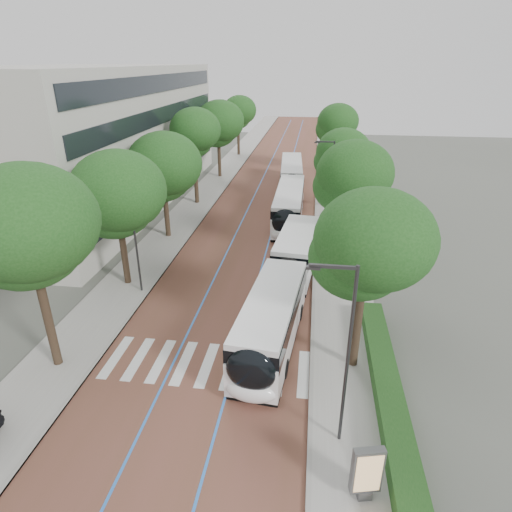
{
  "coord_description": "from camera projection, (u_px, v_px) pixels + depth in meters",
  "views": [
    {
      "loc": [
        5.12,
        -16.37,
        14.44
      ],
      "look_at": [
        1.58,
        9.68,
        2.4
      ],
      "focal_mm": 30.0,
      "sensor_mm": 36.0,
      "label": 1
    }
  ],
  "objects": [
    {
      "name": "trees_right",
      "position": [
        343.0,
        162.0,
        37.77
      ],
      "size": [
        5.49,
        47.48,
        9.0
      ],
      "color": "black",
      "rests_on": "ground"
    },
    {
      "name": "trees_left",
      "position": [
        180.0,
        151.0,
        40.38
      ],
      "size": [
        6.29,
        60.79,
        10.0
      ],
      "color": "black",
      "rests_on": "ground"
    },
    {
      "name": "office_building",
      "position": [
        86.0,
        136.0,
        46.08
      ],
      "size": [
        18.11,
        40.0,
        14.0
      ],
      "color": "#AFAEA2",
      "rests_on": "ground"
    },
    {
      "name": "kerb_right",
      "position": [
        317.0,
        180.0,
        56.72
      ],
      "size": [
        0.2,
        140.0,
        0.14
      ],
      "primitive_type": "cube",
      "color": "gray",
      "rests_on": "ground"
    },
    {
      "name": "lamp_post_left",
      "position": [
        135.0,
        236.0,
        27.63
      ],
      "size": [
        0.14,
        0.14,
        8.0
      ],
      "primitive_type": "cylinder",
      "color": "#2C2D2F",
      "rests_on": "sidewalk_left"
    },
    {
      "name": "kerb_left",
      "position": [
        234.0,
        177.0,
        58.09
      ],
      "size": [
        0.2,
        140.0,
        0.14
      ],
      "primitive_type": "cube",
      "color": "gray",
      "rests_on": "ground"
    },
    {
      "name": "ground",
      "position": [
        199.0,
        377.0,
        21.39
      ],
      "size": [
        160.0,
        160.0,
        0.0
      ],
      "primitive_type": "plane",
      "color": "#51544C",
      "rests_on": "ground"
    },
    {
      "name": "streetlight_near",
      "position": [
        344.0,
        345.0,
        15.87
      ],
      "size": [
        1.82,
        0.2,
        8.0
      ],
      "color": "#2C2D2F",
      "rests_on": "sidewalk_right"
    },
    {
      "name": "sidewalk_left",
      "position": [
        220.0,
        176.0,
        58.32
      ],
      "size": [
        4.0,
        140.0,
        0.12
      ],
      "primitive_type": "cube",
      "color": "#98948F",
      "rests_on": "ground"
    },
    {
      "name": "sidewalk_right",
      "position": [
        331.0,
        180.0,
        56.48
      ],
      "size": [
        4.0,
        140.0,
        0.12
      ],
      "primitive_type": "cube",
      "color": "#98948F",
      "rests_on": "ground"
    },
    {
      "name": "ad_panel",
      "position": [
        367.0,
        473.0,
        14.93
      ],
      "size": [
        1.15,
        0.55,
        2.31
      ],
      "rotation": [
        0.0,
        0.0,
        0.23
      ],
      "color": "#59595B",
      "rests_on": "sidewalk_right"
    },
    {
      "name": "zebra_crossing",
      "position": [
        207.0,
        365.0,
        22.25
      ],
      "size": [
        10.55,
        3.6,
        0.01
      ],
      "color": "silver",
      "rests_on": "ground"
    },
    {
      "name": "streetlight_far",
      "position": [
        330.0,
        178.0,
        38.39
      ],
      "size": [
        1.82,
        0.2,
        8.0
      ],
      "color": "#2C2D2F",
      "rests_on": "sidewalk_right"
    },
    {
      "name": "lane_line_left",
      "position": [
        263.0,
        178.0,
        57.61
      ],
      "size": [
        0.12,
        126.0,
        0.01
      ],
      "primitive_type": "cube",
      "color": "blue",
      "rests_on": "road"
    },
    {
      "name": "bus_queued_1",
      "position": [
        291.0,
        175.0,
        52.42
      ],
      "size": [
        3.23,
        12.52,
        3.2
      ],
      "rotation": [
        0.0,
        0.0,
        0.06
      ],
      "color": "white",
      "rests_on": "ground"
    },
    {
      "name": "lead_bus",
      "position": [
        284.0,
        288.0,
        26.42
      ],
      "size": [
        4.26,
        18.55,
        3.2
      ],
      "rotation": [
        0.0,
        0.0,
        -0.1
      ],
      "color": "black",
      "rests_on": "ground"
    },
    {
      "name": "bus_queued_0",
      "position": [
        289.0,
        207.0,
        41.21
      ],
      "size": [
        2.59,
        12.41,
        3.2
      ],
      "rotation": [
        0.0,
        0.0,
        0.0
      ],
      "color": "white",
      "rests_on": "ground"
    },
    {
      "name": "hedge",
      "position": [
        387.0,
        386.0,
        20.06
      ],
      "size": [
        1.2,
        14.0,
        0.8
      ],
      "primitive_type": "cube",
      "color": "#173F15",
      "rests_on": "sidewalk_right"
    },
    {
      "name": "road",
      "position": [
        275.0,
        179.0,
        57.42
      ],
      "size": [
        11.0,
        140.0,
        0.02
      ],
      "primitive_type": "cube",
      "color": "brown",
      "rests_on": "ground"
    },
    {
      "name": "lane_line_right",
      "position": [
        287.0,
        179.0,
        57.22
      ],
      "size": [
        0.12,
        126.0,
        0.01
      ],
      "primitive_type": "cube",
      "color": "blue",
      "rests_on": "road"
    }
  ]
}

